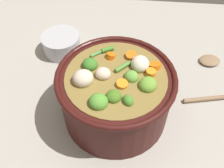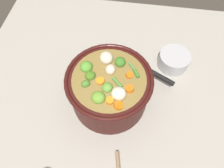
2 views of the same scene
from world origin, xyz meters
name	(u,v)px [view 1 (image 1 of 2)]	position (x,y,z in m)	size (l,w,h in m)	color
ground_plane	(115,113)	(0.00, 0.00, 0.00)	(1.10, 1.10, 0.00)	#9E998E
cooking_pot	(116,95)	(0.00, 0.00, 0.08)	(0.28, 0.28, 0.17)	#38110F
wooden_spoon	(218,76)	(0.16, -0.29, 0.01)	(0.21, 0.25, 0.01)	#86684A
small_saucepan	(62,44)	(0.23, 0.19, 0.03)	(0.16, 0.19, 0.06)	#ADADB2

